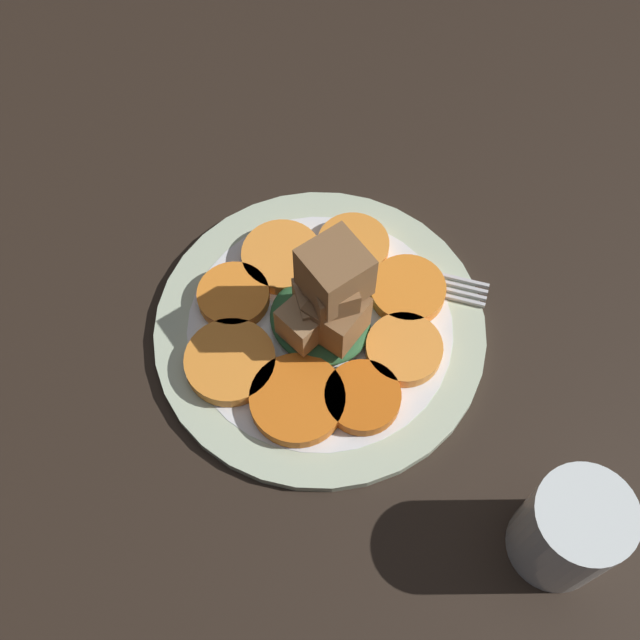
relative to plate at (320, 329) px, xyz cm
name	(u,v)px	position (x,y,z in cm)	size (l,w,h in cm)	color
table_slab	(320,336)	(0.00, 0.00, -1.52)	(120.00, 120.00, 2.00)	black
plate	(320,329)	(0.00, 0.00, 0.00)	(28.76, 28.76, 1.05)	beige
carrot_slice_0	(282,257)	(6.94, -2.71, 1.24)	(7.21, 7.21, 1.33)	orange
carrot_slice_1	(234,296)	(7.35, 3.06, 1.24)	(6.30, 6.30, 1.33)	orange
carrot_slice_2	(230,362)	(3.14, 7.79, 1.24)	(7.64, 7.64, 1.33)	orange
carrot_slice_3	(297,400)	(-3.36, 6.61, 1.24)	(7.86, 7.86, 1.33)	orange
carrot_slice_4	(363,397)	(-7.21, 2.95, 1.24)	(6.29, 6.29, 1.33)	#D56014
carrot_slice_5	(404,349)	(-7.05, -2.69, 1.24)	(6.49, 6.49, 1.33)	orange
carrot_slice_6	(407,290)	(-3.69, -7.42, 1.24)	(6.66, 6.66, 1.33)	orange
carrot_slice_7	(353,246)	(2.87, -7.80, 1.24)	(6.49, 6.49, 1.33)	orange
center_pile	(326,306)	(-0.68, 0.01, 4.83)	(9.00, 8.10, 11.02)	#2D6033
fork	(388,272)	(-1.13, -7.97, 0.78)	(17.71, 9.66, 0.40)	silver
water_glass	(569,530)	(-25.59, 2.11, 4.23)	(7.15, 7.15, 9.50)	silver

